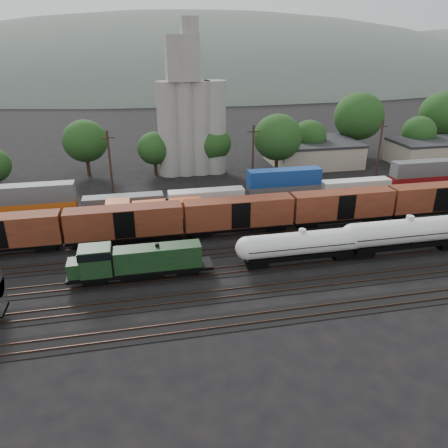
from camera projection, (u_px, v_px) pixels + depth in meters
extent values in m
plane|color=black|center=(207.00, 253.00, 55.80)|extent=(600.00, 600.00, 0.00)
cube|color=black|center=(234.00, 321.00, 42.28)|extent=(180.00, 3.20, 0.08)
cube|color=#382319|center=(235.00, 325.00, 41.61)|extent=(180.00, 0.08, 0.16)
cube|color=#382319|center=(232.00, 316.00, 42.90)|extent=(180.00, 0.08, 0.16)
cube|color=black|center=(223.00, 294.00, 46.78)|extent=(180.00, 3.20, 0.08)
cube|color=#382319|center=(225.00, 297.00, 46.11)|extent=(180.00, 0.08, 0.16)
cube|color=#382319|center=(222.00, 290.00, 47.40)|extent=(180.00, 0.08, 0.16)
cube|color=black|center=(214.00, 272.00, 51.28)|extent=(180.00, 3.20, 0.08)
cube|color=#382319|center=(216.00, 274.00, 50.61)|extent=(180.00, 0.08, 0.16)
cube|color=#382319|center=(213.00, 268.00, 51.90)|extent=(180.00, 0.08, 0.16)
cube|color=black|center=(207.00, 253.00, 55.78)|extent=(180.00, 3.20, 0.08)
cube|color=#382319|center=(208.00, 255.00, 55.11)|extent=(180.00, 0.08, 0.16)
cube|color=#382319|center=(206.00, 250.00, 56.40)|extent=(180.00, 0.08, 0.16)
cube|color=black|center=(201.00, 237.00, 60.28)|extent=(180.00, 3.20, 0.08)
cube|color=#382319|center=(202.00, 239.00, 59.61)|extent=(180.00, 0.08, 0.16)
cube|color=#382319|center=(200.00, 234.00, 60.90)|extent=(180.00, 0.08, 0.16)
cube|color=black|center=(195.00, 223.00, 64.78)|extent=(180.00, 3.20, 0.08)
cube|color=#382319|center=(196.00, 224.00, 64.11)|extent=(180.00, 0.08, 0.16)
cube|color=#382319|center=(195.00, 221.00, 65.40)|extent=(180.00, 0.08, 0.16)
cube|color=black|center=(191.00, 211.00, 69.28)|extent=(180.00, 3.20, 0.08)
cube|color=#382319|center=(191.00, 212.00, 68.60)|extent=(180.00, 0.08, 0.16)
cube|color=#382319|center=(190.00, 209.00, 69.90)|extent=(180.00, 0.08, 0.16)
cube|color=black|center=(142.00, 270.00, 49.22)|extent=(16.09, 2.74, 0.38)
cube|color=black|center=(142.00, 273.00, 49.38)|extent=(4.73, 2.08, 0.76)
cube|color=#153216|center=(158.00, 257.00, 49.01)|extent=(9.65, 2.27, 2.55)
cube|color=#153216|center=(96.00, 260.00, 47.61)|extent=(3.41, 2.74, 3.12)
cube|color=black|center=(95.00, 252.00, 47.22)|extent=(3.50, 2.84, 0.85)
cube|color=#153216|center=(75.00, 268.00, 47.46)|extent=(1.51, 2.27, 1.70)
cylinder|color=black|center=(157.00, 245.00, 48.45)|extent=(0.47, 0.47, 0.47)
cube|color=black|center=(95.00, 280.00, 48.48)|extent=(2.46, 1.89, 0.66)
cube|color=black|center=(187.00, 270.00, 50.44)|extent=(2.46, 1.89, 0.66)
cylinder|color=silver|center=(301.00, 243.00, 52.26)|extent=(13.47, 2.77, 2.77)
sphere|color=silver|center=(247.00, 248.00, 50.97)|extent=(2.77, 2.77, 2.77)
sphere|color=silver|center=(353.00, 238.00, 53.55)|extent=(2.77, 2.77, 2.77)
cylinder|color=silver|center=(302.00, 231.00, 51.64)|extent=(0.86, 0.86, 0.48)
cube|color=black|center=(301.00, 243.00, 52.26)|extent=(13.77, 2.91, 0.08)
cube|color=black|center=(300.00, 254.00, 52.86)|extent=(13.01, 2.10, 0.48)
cube|color=black|center=(257.00, 263.00, 52.03)|extent=(2.49, 1.91, 0.67)
cube|color=black|center=(342.00, 254.00, 54.14)|extent=(2.49, 1.91, 0.67)
cylinder|color=silver|center=(408.00, 231.00, 54.85)|extent=(15.00, 3.09, 3.09)
sphere|color=silver|center=(353.00, 236.00, 53.42)|extent=(3.09, 3.09, 3.09)
cylinder|color=silver|center=(410.00, 218.00, 54.16)|extent=(0.96, 0.96, 0.53)
cube|color=black|center=(408.00, 231.00, 54.85)|extent=(15.34, 3.24, 0.09)
cube|color=black|center=(406.00, 243.00, 55.52)|extent=(14.49, 2.34, 0.53)
cube|color=black|center=(361.00, 252.00, 54.60)|extent=(2.77, 2.13, 0.75)
cube|color=black|center=(447.00, 243.00, 56.94)|extent=(2.77, 2.13, 0.75)
cube|color=black|center=(154.00, 219.00, 63.18)|extent=(16.42, 2.65, 0.36)
cube|color=black|center=(155.00, 222.00, 63.34)|extent=(4.56, 2.01, 0.73)
cube|color=#CD4812|center=(167.00, 209.00, 63.00)|extent=(9.85, 2.19, 2.46)
cube|color=#CD4812|center=(118.00, 211.00, 61.58)|extent=(3.28, 2.65, 3.01)
cube|color=black|center=(118.00, 204.00, 61.20)|extent=(3.38, 2.74, 0.82)
cube|color=#CD4812|center=(102.00, 217.00, 61.41)|extent=(1.46, 2.19, 1.64)
cylinder|color=black|center=(167.00, 200.00, 62.47)|extent=(0.46, 0.46, 0.46)
cube|color=black|center=(118.00, 226.00, 62.41)|extent=(2.37, 1.82, 0.64)
cube|color=black|center=(190.00, 220.00, 64.42)|extent=(2.37, 1.82, 0.64)
cube|color=black|center=(1.00, 246.00, 54.96)|extent=(15.00, 2.60, 0.40)
cube|color=black|center=(126.00, 236.00, 57.90)|extent=(15.00, 2.60, 0.40)
cube|color=#5F2817|center=(124.00, 221.00, 57.08)|extent=(15.00, 2.90, 3.80)
cube|color=black|center=(238.00, 226.00, 60.85)|extent=(15.00, 2.60, 0.40)
cube|color=#5F2817|center=(239.00, 212.00, 60.02)|extent=(15.00, 2.90, 3.80)
cube|color=black|center=(341.00, 217.00, 63.79)|extent=(15.00, 2.60, 0.40)
cube|color=#5F2817|center=(342.00, 204.00, 62.96)|extent=(15.00, 2.90, 3.80)
cube|color=black|center=(434.00, 210.00, 66.73)|extent=(15.00, 2.60, 0.40)
cube|color=#5F2817|center=(436.00, 197.00, 65.90)|extent=(15.00, 2.90, 3.80)
cube|color=black|center=(191.00, 208.00, 69.10)|extent=(160.00, 2.60, 0.60)
cube|color=#C85914|center=(35.00, 210.00, 64.07)|extent=(12.00, 2.40, 2.60)
cube|color=#525457|center=(32.00, 193.00, 63.05)|extent=(12.00, 2.40, 2.60)
cube|color=#4D4F51|center=(124.00, 204.00, 66.52)|extent=(12.00, 2.40, 2.60)
cube|color=silver|center=(206.00, 198.00, 68.96)|extent=(12.00, 2.40, 2.60)
cube|color=#505254|center=(283.00, 192.00, 71.41)|extent=(12.00, 2.40, 2.60)
cube|color=navy|center=(284.00, 177.00, 70.39)|extent=(12.00, 2.40, 2.60)
cube|color=silver|center=(355.00, 187.00, 73.85)|extent=(12.00, 2.40, 2.60)
cube|color=maroon|center=(423.00, 182.00, 76.29)|extent=(12.00, 2.40, 2.60)
cube|color=#4D4F51|center=(425.00, 168.00, 75.28)|extent=(12.00, 2.40, 2.60)
cylinder|color=gray|center=(169.00, 130.00, 84.48)|extent=(4.40, 4.40, 18.00)
cylinder|color=gray|center=(185.00, 129.00, 85.05)|extent=(4.40, 4.40, 18.00)
cylinder|color=gray|center=(200.00, 129.00, 85.62)|extent=(4.40, 4.40, 18.00)
cylinder|color=gray|center=(215.00, 128.00, 86.19)|extent=(4.40, 4.40, 18.00)
cube|color=gray|center=(182.00, 58.00, 79.95)|extent=(6.00, 5.00, 8.00)
cube|color=gray|center=(189.00, 28.00, 78.28)|extent=(3.00, 3.00, 4.00)
cube|color=#9E937F|center=(313.00, 153.00, 94.82)|extent=(18.00, 14.00, 4.60)
cube|color=#232326|center=(314.00, 142.00, 93.82)|extent=(18.36, 14.28, 0.50)
cube|color=#9E937F|center=(429.00, 153.00, 95.10)|extent=(16.00, 10.00, 4.60)
cube|color=#232326|center=(431.00, 141.00, 94.10)|extent=(16.32, 10.20, 0.50)
cylinder|color=black|center=(88.00, 167.00, 87.11)|extent=(0.70, 0.70, 3.17)
ellipsoid|color=#20461A|center=(85.00, 141.00, 85.03)|extent=(8.60, 8.60, 8.14)
cylinder|color=black|center=(156.00, 169.00, 87.47)|extent=(0.70, 0.70, 2.48)
ellipsoid|color=#20461A|center=(154.00, 148.00, 85.84)|extent=(6.73, 6.73, 6.38)
cylinder|color=black|center=(213.00, 165.00, 89.69)|extent=(0.70, 0.70, 2.68)
ellipsoid|color=#20461A|center=(213.00, 143.00, 87.92)|extent=(7.28, 7.28, 6.90)
cylinder|color=black|center=(276.00, 166.00, 87.19)|extent=(0.70, 0.70, 3.48)
ellipsoid|color=#20461A|center=(278.00, 137.00, 84.90)|extent=(9.44, 9.44, 8.94)
cylinder|color=black|center=(308.00, 157.00, 95.70)|extent=(0.70, 0.70, 2.70)
ellipsoid|color=#20461A|center=(309.00, 136.00, 93.92)|extent=(7.34, 7.34, 6.95)
cylinder|color=black|center=(355.00, 146.00, 101.93)|extent=(0.70, 0.70, 4.13)
ellipsoid|color=#20461A|center=(359.00, 116.00, 99.21)|extent=(11.20, 11.20, 10.61)
cylinder|color=black|center=(415.00, 152.00, 99.43)|extent=(0.70, 0.70, 2.74)
ellipsoid|color=#20461A|center=(419.00, 132.00, 97.62)|extent=(7.44, 7.44, 7.05)
cylinder|color=black|center=(437.00, 142.00, 106.80)|extent=(0.70, 0.70, 4.00)
ellipsoid|color=#20461A|center=(442.00, 114.00, 104.17)|extent=(10.85, 10.85, 10.28)
cylinder|color=black|center=(111.00, 167.00, 70.95)|extent=(0.36, 0.36, 12.00)
cube|color=black|center=(107.00, 138.00, 69.07)|extent=(2.20, 0.18, 0.18)
cylinder|color=black|center=(253.00, 159.00, 75.54)|extent=(0.36, 0.36, 12.00)
cube|color=black|center=(254.00, 132.00, 73.65)|extent=(2.20, 0.18, 0.18)
cylinder|color=black|center=(379.00, 153.00, 80.12)|extent=(0.36, 0.36, 12.00)
cube|color=black|center=(383.00, 126.00, 78.24)|extent=(2.20, 0.18, 0.18)
ellipsoid|color=#59665B|center=(200.00, 113.00, 306.33)|extent=(520.00, 286.00, 130.00)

